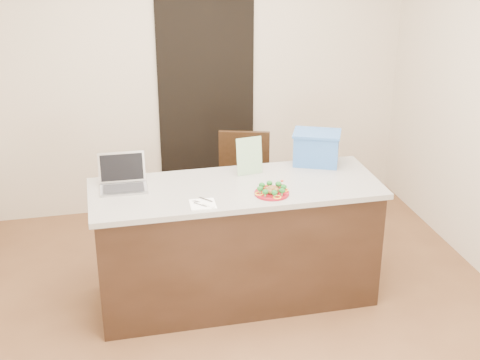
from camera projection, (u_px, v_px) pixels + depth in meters
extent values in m
plane|color=brown|center=(244.00, 315.00, 4.86)|extent=(4.00, 4.00, 0.00)
plane|color=beige|center=(195.00, 69.00, 6.13)|extent=(4.00, 0.00, 4.00)
plane|color=beige|center=(363.00, 313.00, 2.54)|extent=(4.00, 0.00, 4.00)
cube|color=black|center=(207.00, 106.00, 6.27)|extent=(0.90, 0.02, 2.00)
cube|color=black|center=(236.00, 246.00, 4.91)|extent=(2.00, 0.70, 0.88)
cube|color=beige|center=(236.00, 189.00, 4.73)|extent=(2.06, 0.76, 0.04)
cylinder|color=maroon|center=(272.00, 193.00, 4.59)|extent=(0.24, 0.24, 0.01)
torus|color=maroon|center=(272.00, 193.00, 4.59)|extent=(0.24, 0.24, 0.01)
sphere|color=brown|center=(272.00, 190.00, 4.58)|extent=(0.04, 0.04, 0.04)
sphere|color=brown|center=(269.00, 191.00, 4.56)|extent=(0.04, 0.04, 0.04)
sphere|color=brown|center=(271.00, 192.00, 4.55)|extent=(0.04, 0.04, 0.04)
sphere|color=brown|center=(274.00, 192.00, 4.56)|extent=(0.04, 0.04, 0.04)
sphere|color=brown|center=(276.00, 191.00, 4.57)|extent=(0.04, 0.04, 0.04)
sphere|color=brown|center=(276.00, 190.00, 4.58)|extent=(0.04, 0.04, 0.04)
sphere|color=brown|center=(275.00, 189.00, 4.60)|extent=(0.04, 0.04, 0.04)
sphere|color=brown|center=(273.00, 188.00, 4.61)|extent=(0.04, 0.04, 0.04)
sphere|color=brown|center=(270.00, 188.00, 4.61)|extent=(0.04, 0.04, 0.04)
sphere|color=brown|center=(268.00, 189.00, 4.60)|extent=(0.04, 0.04, 0.04)
ellipsoid|color=#144C1A|center=(269.00, 183.00, 4.65)|extent=(0.04, 0.04, 0.04)
ellipsoid|color=#144C1A|center=(262.00, 185.00, 4.62)|extent=(0.04, 0.04, 0.04)
ellipsoid|color=#144C1A|center=(260.00, 189.00, 4.56)|extent=(0.04, 0.04, 0.04)
ellipsoid|color=#144C1A|center=(265.00, 192.00, 4.51)|extent=(0.04, 0.04, 0.04)
ellipsoid|color=#144C1A|center=(274.00, 193.00, 4.50)|extent=(0.04, 0.04, 0.04)
ellipsoid|color=#144C1A|center=(282.00, 191.00, 4.53)|extent=(0.04, 0.04, 0.04)
ellipsoid|color=#144C1A|center=(284.00, 187.00, 4.59)|extent=(0.04, 0.04, 0.04)
ellipsoid|color=#144C1A|center=(278.00, 184.00, 4.64)|extent=(0.04, 0.04, 0.04)
torus|color=yellow|center=(267.00, 187.00, 4.67)|extent=(0.06, 0.06, 0.01)
torus|color=yellow|center=(259.00, 194.00, 4.56)|extent=(0.06, 0.06, 0.01)
torus|color=yellow|center=(277.00, 197.00, 4.51)|extent=(0.06, 0.06, 0.01)
torus|color=yellow|center=(284.00, 190.00, 4.62)|extent=(0.06, 0.06, 0.01)
cube|color=white|center=(203.00, 204.00, 4.44)|extent=(0.18, 0.18, 0.01)
cube|color=silver|center=(200.00, 205.00, 4.41)|extent=(0.08, 0.09, 0.00)
cube|color=silver|center=(199.00, 201.00, 4.47)|extent=(0.05, 0.05, 0.00)
cube|color=white|center=(208.00, 206.00, 4.40)|extent=(0.07, 0.08, 0.01)
cube|color=silver|center=(206.00, 200.00, 4.49)|extent=(0.09, 0.10, 0.00)
cylinder|color=white|center=(282.00, 186.00, 4.68)|extent=(0.03, 0.03, 0.04)
cylinder|color=white|center=(282.00, 182.00, 4.67)|extent=(0.02, 0.02, 0.01)
cylinder|color=red|center=(282.00, 181.00, 4.66)|extent=(0.02, 0.02, 0.01)
cylinder|color=red|center=(282.00, 186.00, 4.68)|extent=(0.03, 0.03, 0.02)
cube|color=#A4A5A9|center=(124.00, 188.00, 4.67)|extent=(0.33, 0.24, 0.01)
cube|color=#A4A5A9|center=(122.00, 167.00, 4.72)|extent=(0.33, 0.07, 0.22)
cube|color=black|center=(122.00, 167.00, 4.72)|extent=(0.30, 0.05, 0.19)
cube|color=#262629|center=(124.00, 188.00, 4.66)|extent=(0.28, 0.17, 0.00)
cube|color=silver|center=(249.00, 156.00, 4.88)|extent=(0.20, 0.07, 0.28)
cube|color=#2E5EA7|center=(316.00, 149.00, 5.08)|extent=(0.40, 0.35, 0.23)
cube|color=#2E5EA7|center=(317.00, 133.00, 5.03)|extent=(0.42, 0.37, 0.02)
cube|color=black|center=(249.00, 197.00, 5.66)|extent=(0.54, 0.54, 0.04)
cube|color=black|center=(244.00, 159.00, 5.73)|extent=(0.43, 0.16, 0.50)
cylinder|color=black|center=(233.00, 233.00, 5.54)|extent=(0.04, 0.04, 0.46)
cylinder|color=black|center=(276.00, 229.00, 5.62)|extent=(0.04, 0.04, 0.46)
cylinder|color=black|center=(224.00, 214.00, 5.88)|extent=(0.04, 0.04, 0.46)
cylinder|color=black|center=(265.00, 210.00, 5.95)|extent=(0.04, 0.04, 0.46)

